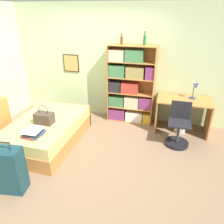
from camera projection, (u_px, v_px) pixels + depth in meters
ground_plane at (80, 147)px, 4.28m from camera, size 14.00×14.00×0.00m
wall_back at (103, 63)px, 5.10m from camera, size 10.00×0.09×2.60m
bed at (48, 131)px, 4.36m from camera, size 1.16×1.80×0.49m
handbag at (44, 118)px, 4.07m from camera, size 0.34×0.21×0.37m
book_stack_on_bed at (34, 133)px, 3.69m from camera, size 0.32×0.36×0.11m
suitcase at (7, 170)px, 3.13m from camera, size 0.52×0.33×0.84m
bookcase at (129, 88)px, 4.96m from camera, size 1.04×0.30×1.77m
bottle_green at (122, 40)px, 4.59m from camera, size 0.06×0.06×0.22m
bottle_brown at (145, 40)px, 4.46m from camera, size 0.06×0.06×0.27m
desk at (183, 109)px, 4.65m from camera, size 1.10×0.65×0.74m
desk_lamp at (196, 87)px, 4.49m from camera, size 0.19×0.14×0.39m
desk_chair at (178, 131)px, 4.27m from camera, size 0.46×0.46×0.85m
waste_bin at (180, 127)px, 4.77m from camera, size 0.24×0.24×0.22m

